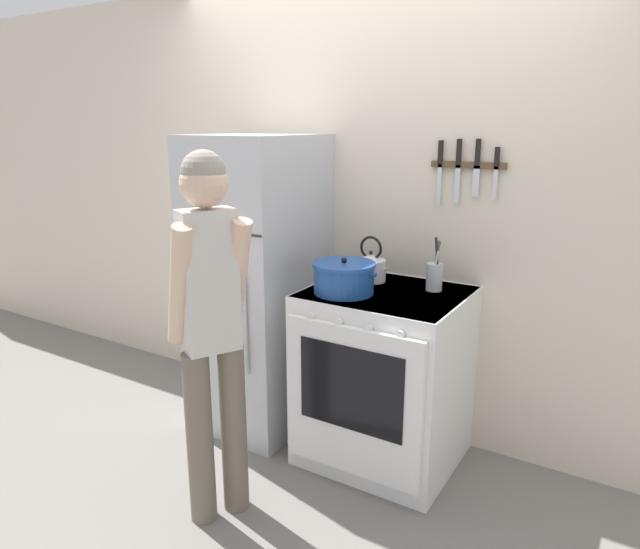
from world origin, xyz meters
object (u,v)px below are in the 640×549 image
(dutch_oven_pot, at_px, (344,278))
(person, at_px, (211,320))
(utensil_jar, at_px, (434,275))
(stove_range, at_px, (382,376))
(refrigerator, at_px, (259,285))
(tea_kettle, at_px, (371,267))

(dutch_oven_pot, bearing_deg, person, -110.80)
(utensil_jar, relative_size, person, 0.17)
(stove_range, bearing_deg, dutch_oven_pot, -148.02)
(stove_range, bearing_deg, utensil_jar, 41.11)
(utensil_jar, xyz_separation_m, person, (-0.63, -0.96, -0.07))
(person, bearing_deg, dutch_oven_pot, 7.08)
(refrigerator, bearing_deg, tea_kettle, 12.49)
(dutch_oven_pot, relative_size, utensil_jar, 1.28)
(refrigerator, height_order, dutch_oven_pot, refrigerator)
(tea_kettle, bearing_deg, refrigerator, -167.51)
(person, bearing_deg, tea_kettle, 11.93)
(refrigerator, xyz_separation_m, tea_kettle, (0.65, 0.14, 0.16))
(utensil_jar, bearing_deg, tea_kettle, -178.98)
(tea_kettle, xyz_separation_m, person, (-0.27, -0.95, -0.06))
(stove_range, height_order, dutch_oven_pot, dutch_oven_pot)
(refrigerator, bearing_deg, person, -65.33)
(person, bearing_deg, stove_range, -0.80)
(stove_range, relative_size, tea_kettle, 3.78)
(tea_kettle, bearing_deg, dutch_oven_pot, -92.81)
(refrigerator, distance_m, dutch_oven_pot, 0.66)
(refrigerator, xyz_separation_m, person, (0.37, -0.81, 0.10))
(tea_kettle, height_order, person, person)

